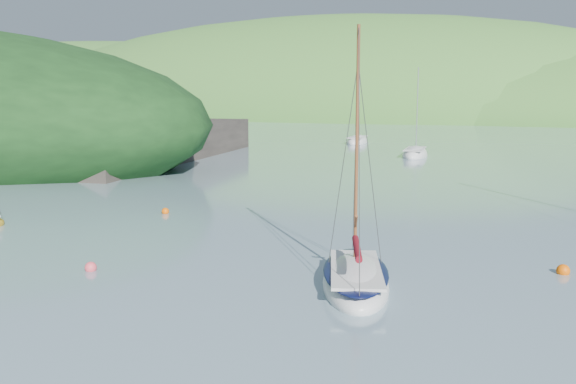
% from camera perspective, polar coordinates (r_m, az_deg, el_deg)
% --- Properties ---
extents(ground, '(700.00, 700.00, 0.00)m').
position_cam_1_polar(ground, '(23.33, -6.17, -8.34)').
color(ground, slate).
rests_on(ground, ground).
extents(shoreline_hills, '(690.00, 135.00, 56.00)m').
position_cam_1_polar(shoreline_hills, '(192.76, 18.71, 6.41)').
color(shoreline_hills, '#33712B').
rests_on(shoreline_hills, ground).
extents(daysailer_white, '(4.53, 6.85, 9.90)m').
position_cam_1_polar(daysailer_white, '(23.29, 6.02, -7.79)').
color(daysailer_white, white).
rests_on(daysailer_white, ground).
extents(distant_sloop_a, '(3.46, 7.48, 10.30)m').
position_cam_1_polar(distant_sloop_a, '(70.21, 11.22, 3.26)').
color(distant_sloop_a, white).
rests_on(distant_sloop_a, ground).
extents(distant_sloop_c, '(3.47, 7.40, 10.17)m').
position_cam_1_polar(distant_sloop_c, '(87.35, 6.19, 4.46)').
color(distant_sloop_c, white).
rests_on(distant_sloop_c, ground).
extents(mooring_buoys, '(21.56, 11.45, 0.50)m').
position_cam_1_polar(mooring_buoys, '(26.13, 1.67, -6.12)').
color(mooring_buoys, yellow).
rests_on(mooring_buoys, ground).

